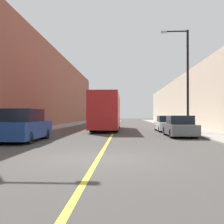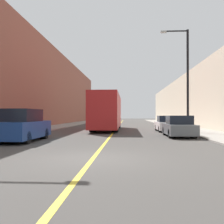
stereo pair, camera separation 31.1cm
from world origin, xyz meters
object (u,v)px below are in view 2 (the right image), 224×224
object	(u,v)px
bus	(107,111)
car_right_mid	(167,124)
street_lamp_right	(186,75)
car_right_near	(179,127)
parked_suv_left	(23,126)

from	to	relation	value
bus	car_right_mid	distance (m)	6.24
bus	car_right_mid	size ratio (longest dim) A/B	2.66
car_right_mid	street_lamp_right	world-z (taller)	street_lamp_right
bus	car_right_near	distance (m)	9.89
street_lamp_right	bus	bearing A→B (deg)	149.85
bus	street_lamp_right	bearing A→B (deg)	-30.15
parked_suv_left	car_right_mid	world-z (taller)	parked_suv_left
bus	car_right_near	world-z (taller)	bus
bus	car_right_mid	bearing A→B (deg)	-20.15
parked_suv_left	car_right_near	size ratio (longest dim) A/B	1.13
parked_suv_left	bus	bearing A→B (deg)	70.74
bus	parked_suv_left	world-z (taller)	bus
parked_suv_left	street_lamp_right	distance (m)	14.09
car_right_near	car_right_mid	size ratio (longest dim) A/B	0.98
car_right_near	street_lamp_right	xyz separation A→B (m)	(1.36, 3.89, 4.31)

